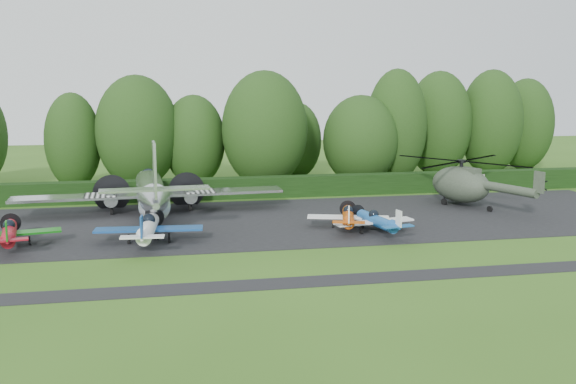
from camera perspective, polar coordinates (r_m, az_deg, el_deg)
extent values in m
plane|color=#335A19|center=(41.72, -2.42, -5.67)|extent=(160.00, 160.00, 0.00)
cube|color=black|center=(51.35, -4.05, -2.73)|extent=(70.00, 18.00, 0.01)
cube|color=black|center=(36.04, -1.02, -8.17)|extent=(70.00, 2.00, 0.00)
cube|color=black|center=(62.08, -5.24, -0.56)|extent=(90.00, 1.60, 2.00)
cylinder|color=silver|center=(54.71, -12.06, -0.07)|extent=(2.36, 12.33, 2.36)
cone|color=silver|center=(61.52, -11.93, 1.02)|extent=(2.36, 1.54, 2.36)
cone|color=silver|center=(47.34, -12.26, -0.96)|extent=(2.36, 3.08, 2.36)
sphere|color=black|center=(60.47, -11.97, 1.36)|extent=(1.54, 1.54, 1.54)
cube|color=silver|center=(55.77, -12.03, -0.20)|extent=(22.60, 2.47, 0.23)
cube|color=white|center=(56.01, -16.24, -0.21)|extent=(2.67, 2.57, 0.05)
cube|color=white|center=(55.80, -7.81, 0.06)|extent=(2.67, 2.57, 0.05)
cylinder|color=silver|center=(56.60, -15.33, -0.46)|extent=(1.13, 3.29, 1.13)
cylinder|color=silver|center=(56.44, -8.67, -0.25)|extent=(1.13, 3.29, 1.13)
cylinder|color=black|center=(58.87, -15.16, -0.06)|extent=(3.29, 0.03, 3.29)
cylinder|color=black|center=(58.71, -8.76, 0.14)|extent=(3.29, 0.03, 3.29)
cube|color=silver|center=(46.34, -12.34, 0.22)|extent=(7.70, 1.44, 0.14)
cube|color=silver|center=(45.82, -12.41, 1.93)|extent=(0.18, 2.26, 3.90)
cylinder|color=black|center=(56.40, -15.31, -1.66)|extent=(0.26, 0.92, 0.92)
cylinder|color=black|center=(56.24, -8.63, -1.45)|extent=(0.26, 0.92, 0.92)
cylinder|color=black|center=(46.61, -12.20, -4.00)|extent=(0.18, 0.45, 0.45)
cylinder|color=maroon|center=(47.15, -23.54, -3.37)|extent=(0.91, 5.23, 0.91)
sphere|color=black|center=(47.60, -23.43, -2.71)|extent=(0.80, 0.80, 0.80)
cube|color=#0E620F|center=(47.63, -23.41, -3.41)|extent=(6.66, 1.24, 0.13)
cylinder|color=black|center=(50.37, -22.71, -2.51)|extent=(1.43, 0.02, 1.43)
cylinder|color=black|center=(47.35, -21.93, -4.30)|extent=(0.13, 0.42, 0.42)
cylinder|color=black|center=(49.69, -22.86, -3.74)|extent=(0.11, 0.38, 0.38)
cylinder|color=white|center=(45.08, -12.33, -3.19)|extent=(1.02, 5.82, 1.02)
sphere|color=black|center=(45.60, -12.33, -2.43)|extent=(0.89, 0.89, 0.89)
cube|color=navy|center=(45.63, -12.31, -3.24)|extent=(7.41, 1.38, 0.15)
cube|color=white|center=(41.62, -12.46, -3.90)|extent=(2.75, 0.74, 0.11)
cube|color=navy|center=(41.36, -12.50, -3.01)|extent=(0.11, 0.85, 1.38)
cylinder|color=black|center=(48.75, -12.22, -2.21)|extent=(1.59, 0.02, 1.59)
cylinder|color=black|center=(45.68, -14.00, -4.34)|extent=(0.15, 0.47, 0.47)
cylinder|color=black|center=(45.59, -10.54, -4.24)|extent=(0.15, 0.47, 0.47)
cylinder|color=black|center=(47.98, -12.21, -3.62)|extent=(0.13, 0.42, 0.42)
cylinder|color=#C0490B|center=(48.98, 5.37, -2.20)|extent=(0.85, 4.89, 0.85)
sphere|color=black|center=(49.40, 5.21, -1.62)|extent=(0.75, 0.75, 0.75)
cube|color=white|center=(49.42, 5.23, -2.24)|extent=(6.22, 1.16, 0.12)
cube|color=#C0490B|center=(46.19, 6.38, -2.67)|extent=(2.31, 0.62, 0.09)
cube|color=white|center=(45.98, 6.43, -1.99)|extent=(0.09, 0.71, 1.16)
cylinder|color=black|center=(51.95, 4.41, -1.49)|extent=(1.33, 0.02, 1.33)
cylinder|color=black|center=(49.10, 3.97, -3.12)|extent=(0.12, 0.39, 0.39)
cylinder|color=black|center=(49.73, 6.55, -3.00)|extent=(0.12, 0.39, 0.39)
cylinder|color=black|center=(51.33, 4.65, -2.58)|extent=(0.11, 0.36, 0.36)
cylinder|color=#195297|center=(47.69, 7.92, -2.58)|extent=(0.85, 4.87, 0.85)
sphere|color=black|center=(48.10, 7.73, -1.98)|extent=(0.74, 0.74, 0.74)
cube|color=white|center=(48.13, 7.75, -2.62)|extent=(6.20, 1.15, 0.12)
cube|color=#195297|center=(44.95, 9.11, -3.08)|extent=(2.30, 0.62, 0.09)
cube|color=white|center=(44.74, 9.17, -2.39)|extent=(0.09, 0.71, 1.15)
cylinder|color=black|center=(50.61, 6.79, -1.84)|extent=(1.33, 0.02, 1.33)
cylinder|color=black|center=(47.76, 6.48, -3.53)|extent=(0.12, 0.39, 0.39)
cylinder|color=black|center=(48.48, 9.09, -3.39)|extent=(0.12, 0.39, 0.39)
cylinder|color=black|center=(50.00, 7.06, -2.96)|extent=(0.11, 0.35, 0.35)
ellipsoid|color=#343E2F|center=(59.92, 15.08, 0.66)|extent=(3.38, 6.19, 3.24)
cylinder|color=#343E2F|center=(55.59, 17.26, 0.20)|extent=(0.76, 6.50, 0.76)
cube|color=#343E2F|center=(52.54, 19.02, 0.64)|extent=(0.13, 0.97, 1.73)
cylinder|color=black|center=(59.69, 15.15, 2.19)|extent=(0.32, 0.32, 0.87)
cylinder|color=black|center=(59.63, 15.17, 2.66)|extent=(0.76, 0.76, 0.27)
cylinder|color=black|center=(59.63, 15.17, 2.66)|extent=(12.99, 12.99, 0.06)
cube|color=#343E2F|center=(58.97, 15.50, 1.72)|extent=(0.97, 2.17, 0.76)
ellipsoid|color=black|center=(61.45, 14.38, 1.01)|extent=(2.06, 2.06, 1.85)
cylinder|color=black|center=(60.51, 13.73, -0.76)|extent=(0.19, 0.61, 0.61)
cylinder|color=black|center=(61.43, 15.57, -0.69)|extent=(0.19, 0.61, 0.61)
cylinder|color=black|center=(57.16, 16.50, -1.55)|extent=(0.17, 0.52, 0.52)
cylinder|color=#3F3326|center=(68.73, 16.63, 0.57)|extent=(0.12, 0.12, 1.18)
cylinder|color=#3F3326|center=(70.13, 18.77, 0.64)|extent=(0.12, 0.12, 1.18)
cube|color=silver|center=(69.32, 17.74, 1.17)|extent=(3.14, 0.08, 0.98)
cylinder|color=black|center=(87.16, 20.17, 3.12)|extent=(0.70, 0.70, 3.78)
ellipsoid|color=#203E13|center=(86.84, 20.32, 5.66)|extent=(7.07, 7.07, 11.54)
cylinder|color=black|center=(72.74, 9.51, 2.50)|extent=(0.70, 0.70, 4.11)
ellipsoid|color=#203E13|center=(72.33, 9.61, 5.82)|extent=(6.77, 6.77, 12.54)
cylinder|color=black|center=(69.45, -13.12, 1.95)|extent=(0.70, 0.70, 3.88)
ellipsoid|color=#203E13|center=(69.03, -13.25, 5.22)|extent=(8.66, 8.66, 11.85)
cylinder|color=black|center=(81.16, 17.43, 2.94)|extent=(0.70, 0.70, 4.11)
ellipsoid|color=#203E13|center=(80.80, 17.59, 5.91)|extent=(7.44, 7.44, 12.56)
cylinder|color=black|center=(74.69, 0.80, 2.35)|extent=(0.70, 0.70, 2.88)
ellipsoid|color=#203E13|center=(74.37, 0.80, 4.61)|extent=(5.64, 5.64, 8.79)
cylinder|color=black|center=(70.86, -18.43, 1.61)|extent=(0.70, 0.70, 3.29)
ellipsoid|color=#203E13|center=(70.49, -18.58, 4.33)|extent=(5.74, 5.74, 10.04)
cylinder|color=black|center=(69.84, -8.28, 1.86)|extent=(0.70, 0.70, 3.20)
ellipsoid|color=#203E13|center=(69.47, -8.35, 4.55)|extent=(6.63, 6.63, 9.77)
cylinder|color=black|center=(78.11, 13.11, 2.86)|extent=(0.70, 0.70, 4.05)
ellipsoid|color=#203E13|center=(77.73, 13.23, 5.90)|extent=(7.73, 7.73, 12.37)
cylinder|color=black|center=(68.22, -2.07, 2.12)|extent=(0.70, 0.70, 4.03)
ellipsoid|color=#203E13|center=(67.79, -2.09, 5.59)|extent=(9.06, 9.06, 12.30)
cylinder|color=black|center=(70.30, 6.42, 1.95)|extent=(0.70, 0.70, 3.18)
ellipsoid|color=#203E13|center=(69.93, 6.47, 4.60)|extent=(8.15, 8.15, 9.72)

